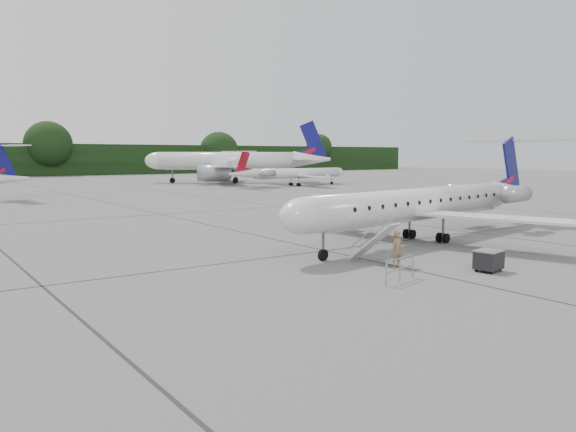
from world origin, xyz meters
TOP-DOWN VIEW (x-y plane):
  - ground at (0.00, 0.00)m, footprint 320.00×320.00m
  - treeline at (0.00, 130.00)m, footprint 260.00×4.00m
  - main_regional_jet at (2.20, 4.16)m, footprint 27.90×22.05m
  - airstair at (-4.62, 0.85)m, footprint 1.23×2.53m
  - passenger at (-4.39, -0.49)m, footprint 0.67×0.48m
  - safety_railing at (-6.56, -2.72)m, footprint 2.15×0.62m
  - baggage_cart at (-1.73, -3.54)m, footprint 1.34×1.16m
  - bg_narrowbody at (27.71, 73.69)m, footprint 39.17×35.95m
  - bg_regional_right at (32.82, 57.98)m, footprint 23.32×17.29m

SIDE VIEW (x-z plane):
  - ground at x=0.00m, z-range 0.00..0.00m
  - safety_railing at x=-6.56m, z-range 0.00..1.00m
  - baggage_cart at x=-1.73m, z-range 0.00..1.03m
  - passenger at x=-4.39m, z-range 0.00..1.70m
  - airstair at x=-4.62m, z-range 0.00..2.03m
  - bg_regional_right at x=32.82m, z-range 0.00..5.93m
  - main_regional_jet at x=2.20m, z-range 0.00..6.48m
  - treeline at x=0.00m, z-range 0.00..8.00m
  - bg_narrowbody at x=27.71m, z-range 0.00..11.46m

